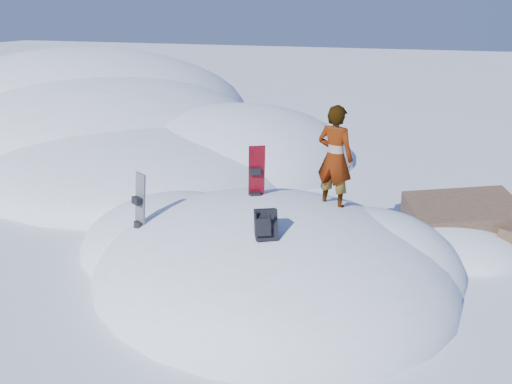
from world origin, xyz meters
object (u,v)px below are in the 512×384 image
(snowboard_red, at_px, (256,186))
(backpack, at_px, (265,225))
(person, at_px, (335,158))
(snowboard_dark, at_px, (139,215))

(snowboard_red, distance_m, backpack, 1.77)
(person, bearing_deg, snowboard_dark, 40.71)
(backpack, height_order, person, person)
(person, bearing_deg, snowboard_red, 27.19)
(snowboard_red, distance_m, person, 1.62)
(backpack, xyz_separation_m, person, (0.77, 1.85, 0.69))
(snowboard_dark, distance_m, backpack, 2.71)
(snowboard_dark, distance_m, person, 3.83)
(snowboard_dark, height_order, backpack, snowboard_dark)
(snowboard_dark, xyz_separation_m, person, (3.41, 1.39, 1.06))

